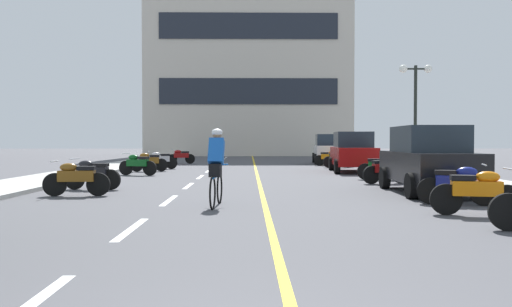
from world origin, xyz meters
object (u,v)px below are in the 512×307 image
motorcycle_3 (458,184)px  motorcycle_4 (76,178)px  motorcycle_8 (137,164)px  motorcycle_9 (149,161)px  parked_car_far (329,149)px  cyclist_rider (216,165)px  motorcycle_13 (181,156)px  motorcycle_10 (160,160)px  motorcycle_12 (329,157)px  street_lamp_mid (416,92)px  parked_car_near (428,160)px  motorcycle_2 (477,191)px  motorcycle_5 (92,174)px  parked_car_mid (353,152)px  motorcycle_11 (338,159)px  motorcycle_6 (386,169)px  motorcycle_7 (381,167)px

motorcycle_3 → motorcycle_4: 9.26m
motorcycle_8 → motorcycle_9: same height
parked_car_far → cyclist_rider: bearing=-105.3°
motorcycle_13 → motorcycle_3: bearing=-66.9°
motorcycle_13 → motorcycle_10: bearing=-92.5°
motorcycle_12 → street_lamp_mid: bearing=-66.6°
parked_car_near → motorcycle_2: parked_car_near is taller
motorcycle_9 → motorcycle_5: bearing=-89.7°
motorcycle_5 → motorcycle_13: 16.84m
motorcycle_5 → parked_car_mid: bearing=42.2°
parked_car_near → motorcycle_13: (-9.01, 17.97, -0.44)m
motorcycle_3 → parked_car_far: bearing=89.0°
motorcycle_9 → motorcycle_13: bearing=86.8°
motorcycle_11 → motorcycle_13: (-8.90, 4.54, 0.00)m
motorcycle_5 → motorcycle_10: same height
motorcycle_6 → motorcycle_10: bearing=135.5°
motorcycle_3 → motorcycle_5: (-9.16, 3.73, 0.00)m
motorcycle_3 → motorcycle_4: (-9.05, 1.99, 0.00)m
motorcycle_6 → motorcycle_11: 10.29m
motorcycle_10 → cyclist_rider: (3.70, -14.63, 0.41)m
parked_car_near → parked_car_mid: same height
street_lamp_mid → motorcycle_2: 13.84m
parked_car_near → motorcycle_9: bearing=133.4°
motorcycle_7 → cyclist_rider: size_ratio=0.95×
motorcycle_3 → motorcycle_7: (0.19, 7.34, 0.00)m
motorcycle_5 → motorcycle_13: same height
street_lamp_mid → motorcycle_4: size_ratio=2.73×
motorcycle_13 → street_lamp_mid: bearing=-38.1°
motorcycle_12 → motorcycle_2: bearing=-90.7°
street_lamp_mid → parked_car_mid: size_ratio=1.08×
parked_car_mid → motorcycle_8: 9.56m
street_lamp_mid → motorcycle_11: (-2.62, 4.49, -3.10)m
motorcycle_7 → motorcycle_9: bearing=150.8°
motorcycle_3 → motorcycle_12: 18.00m
parked_car_near → motorcycle_9: size_ratio=2.51×
parked_car_far → motorcycle_5: (-9.53, -17.03, -0.44)m
parked_car_far → motorcycle_6: parked_car_far is taller
parked_car_near → parked_car_far: 18.17m
motorcycle_4 → motorcycle_5: (-0.11, 1.74, 0.00)m
motorcycle_11 → parked_car_far: bearing=87.2°
motorcycle_2 → cyclist_rider: cyclist_rider is taller
motorcycle_11 → motorcycle_13: same height
motorcycle_5 → motorcycle_7: size_ratio=1.01×
motorcycle_12 → motorcycle_13: same height
motorcycle_8 → motorcycle_9: (-0.04, 2.61, 0.00)m
motorcycle_5 → cyclist_rider: (3.84, -3.81, 0.41)m
parked_car_mid → motorcycle_8: parked_car_mid is taller
motorcycle_2 → motorcycle_9: size_ratio=1.00×
street_lamp_mid → motorcycle_6: street_lamp_mid is taller
motorcycle_7 → parked_car_mid: bearing=90.7°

